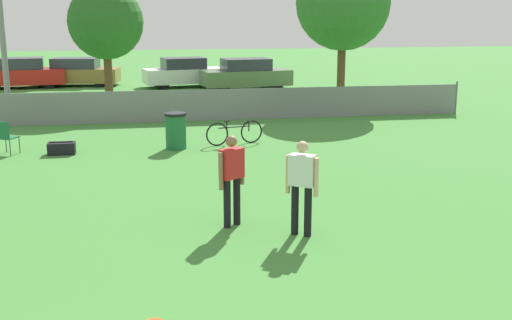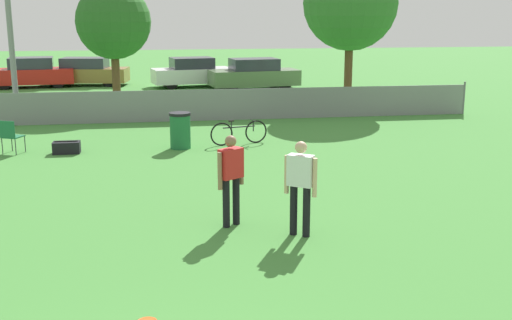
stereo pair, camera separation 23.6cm
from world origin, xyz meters
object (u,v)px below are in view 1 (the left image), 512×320
(parked_car_red, at_px, (22,73))
(parked_car_olive, at_px, (246,74))
(parked_car_tan, at_px, (76,72))
(parked_car_white, at_px, (184,73))
(folding_chair_sideline, at_px, (5,135))
(player_receiver_white, at_px, (302,181))
(player_defender_red, at_px, (232,174))
(bicycle_sideline, at_px, (235,132))
(gear_bag_sideline, at_px, (62,148))
(trash_bin, at_px, (176,131))
(tree_far_right, at_px, (343,3))
(tree_near_pole, at_px, (106,22))

(parked_car_red, xyz_separation_m, parked_car_olive, (10.95, -2.52, 0.00))
(parked_car_tan, height_order, parked_car_white, parked_car_white)
(folding_chair_sideline, xyz_separation_m, parked_car_olive, (8.73, 13.42, 0.18))
(parked_car_white, bearing_deg, player_receiver_white, -98.92)
(player_defender_red, distance_m, bicycle_sideline, 7.23)
(bicycle_sideline, bearing_deg, player_defender_red, -111.89)
(player_defender_red, bearing_deg, parked_car_red, 72.54)
(bicycle_sideline, relative_size, gear_bag_sideline, 2.38)
(bicycle_sideline, distance_m, parked_car_red, 17.80)
(parked_car_tan, bearing_deg, parked_car_red, -161.57)
(folding_chair_sideline, distance_m, parked_car_tan, 16.40)
(trash_bin, xyz_separation_m, gear_bag_sideline, (-3.09, -0.18, -0.35))
(parked_car_tan, bearing_deg, tree_far_right, -32.09)
(player_defender_red, xyz_separation_m, gear_bag_sideline, (-3.72, 6.67, -0.81))
(tree_far_right, height_order, parked_car_red, tree_far_right)
(tree_near_pole, relative_size, tree_far_right, 0.82)
(parked_car_white, height_order, parked_car_olive, parked_car_olive)
(tree_far_right, height_order, gear_bag_sideline, tree_far_right)
(gear_bag_sideline, height_order, parked_car_red, parked_car_red)
(trash_bin, bearing_deg, gear_bag_sideline, -176.75)
(player_defender_red, relative_size, gear_bag_sideline, 2.32)
(player_receiver_white, bearing_deg, folding_chair_sideline, 165.58)
(bicycle_sideline, xyz_separation_m, parked_car_tan, (-5.91, 16.10, 0.33))
(parked_car_red, xyz_separation_m, parked_car_white, (7.99, -1.03, -0.00))
(player_defender_red, bearing_deg, player_receiver_white, -67.77)
(parked_car_red, height_order, parked_car_white, parked_car_red)
(folding_chair_sideline, height_order, gear_bag_sideline, folding_chair_sideline)
(folding_chair_sideline, distance_m, trash_bin, 4.55)
(parked_car_white, bearing_deg, folding_chair_sideline, -121.41)
(parked_car_olive, bearing_deg, player_receiver_white, -103.95)
(tree_far_right, relative_size, parked_car_tan, 1.31)
(trash_bin, height_order, parked_car_white, parked_car_white)
(tree_near_pole, distance_m, bicycle_sideline, 9.36)
(player_defender_red, xyz_separation_m, parked_car_tan, (-4.83, 23.22, -0.29))
(tree_far_right, bearing_deg, parked_car_olive, 112.92)
(parked_car_red, relative_size, parked_car_olive, 0.94)
(bicycle_sideline, xyz_separation_m, gear_bag_sideline, (-4.80, -0.46, -0.19))
(bicycle_sideline, bearing_deg, tree_far_right, 38.10)
(player_defender_red, bearing_deg, trash_bin, 59.78)
(player_receiver_white, height_order, gear_bag_sideline, player_receiver_white)
(folding_chair_sideline, bearing_deg, player_receiver_white, 154.29)
(gear_bag_sideline, bearing_deg, tree_near_pole, 83.78)
(tree_near_pole, xyz_separation_m, bicycle_sideline, (3.88, -7.97, -3.00))
(player_defender_red, relative_size, bicycle_sideline, 0.97)
(tree_far_right, distance_m, trash_bin, 10.38)
(tree_far_right, height_order, parked_car_white, tree_far_right)
(parked_car_white, bearing_deg, trash_bin, -104.92)
(bicycle_sideline, height_order, gear_bag_sideline, bicycle_sideline)
(parked_car_red, relative_size, parked_car_white, 1.01)
(bicycle_sideline, bearing_deg, trash_bin, 176.06)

